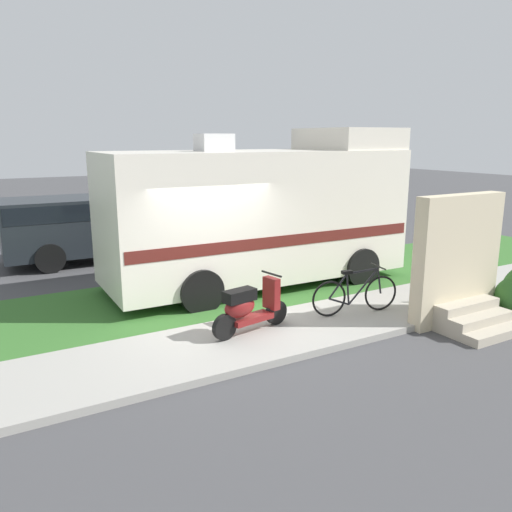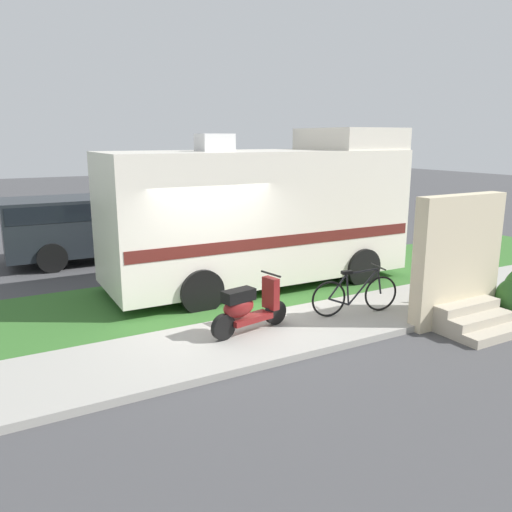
% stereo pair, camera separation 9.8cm
% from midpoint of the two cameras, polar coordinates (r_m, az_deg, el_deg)
% --- Properties ---
extents(ground_plane, '(80.00, 80.00, 0.00)m').
position_cam_midpoint_polar(ground_plane, '(9.83, -3.04, -7.14)').
color(ground_plane, '#424244').
extents(sidewalk, '(24.00, 2.00, 0.12)m').
position_cam_midpoint_polar(sidewalk, '(8.82, 0.46, -9.13)').
color(sidewalk, '#9E9B93').
rests_on(sidewalk, ground).
extents(grass_strip, '(24.00, 3.40, 0.08)m').
position_cam_midpoint_polar(grass_strip, '(11.11, -6.49, -4.58)').
color(grass_strip, '#336628').
rests_on(grass_strip, ground).
extents(motorhome_rv, '(6.92, 2.67, 3.61)m').
position_cam_midpoint_polar(motorhome_rv, '(11.70, 0.87, 4.85)').
color(motorhome_rv, silver).
rests_on(motorhome_rv, ground).
extents(scooter, '(1.58, 0.58, 0.97)m').
position_cam_midpoint_polar(scooter, '(8.75, -0.61, -5.68)').
color(scooter, black).
rests_on(scooter, ground).
extents(bicycle, '(1.76, 0.54, 0.90)m').
position_cam_midpoint_polar(bicycle, '(9.88, 11.25, -4.18)').
color(bicycle, black).
rests_on(bicycle, ground).
extents(pickup_truck_near, '(5.69, 2.23, 1.79)m').
position_cam_midpoint_polar(pickup_truck_near, '(15.07, -17.95, 3.12)').
color(pickup_truck_near, '#1E2328').
rests_on(pickup_truck_near, ground).
extents(porch_steps, '(2.00, 1.26, 2.40)m').
position_cam_midpoint_polar(porch_steps, '(10.06, 22.13, -1.86)').
color(porch_steps, '#B2A893').
rests_on(porch_steps, ground).
extents(bottle_green, '(0.07, 0.07, 0.23)m').
position_cam_midpoint_polar(bottle_green, '(10.91, 17.49, -4.48)').
color(bottle_green, '#19722D').
rests_on(bottle_green, ground).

